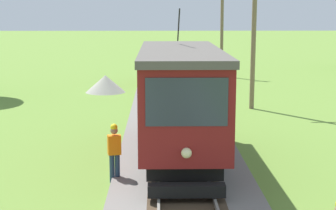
{
  "coord_description": "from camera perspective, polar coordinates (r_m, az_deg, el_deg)",
  "views": [
    {
      "loc": [
        -0.7,
        1.58,
        5.08
      ],
      "look_at": [
        -0.39,
        19.57,
        1.8
      ],
      "focal_mm": 56.19,
      "sensor_mm": 36.0,
      "label": 1
    }
  ],
  "objects": [
    {
      "name": "red_tram",
      "position": [
        17.31,
        1.35,
        0.74
      ],
      "size": [
        2.6,
        8.54,
        4.79
      ],
      "color": "maroon",
      "rests_on": "rail_right"
    },
    {
      "name": "second_worker",
      "position": [
        15.64,
        -5.84,
        -4.9
      ],
      "size": [
        0.43,
        0.32,
        1.78
      ],
      "rotation": [
        0.0,
        0.0,
        1.81
      ],
      "color": "navy",
      "rests_on": "ground"
    },
    {
      "name": "utility_pole_far",
      "position": [
        40.6,
        5.87,
        8.21
      ],
      "size": [
        1.4,
        0.52,
        7.04
      ],
      "color": "#7A664C",
      "rests_on": "ground"
    },
    {
      "name": "freight_car",
      "position": [
        35.85,
        0.12,
        4.69
      ],
      "size": [
        2.4,
        5.2,
        2.31
      ],
      "color": "maroon",
      "rests_on": "rail_right"
    },
    {
      "name": "gravel_pile",
      "position": [
        32.86,
        -6.8,
        2.31
      ],
      "size": [
        2.47,
        2.47,
        1.07
      ],
      "primitive_type": "cone",
      "color": "#9E998E",
      "rests_on": "ground"
    },
    {
      "name": "utility_pole_mid",
      "position": [
        27.18,
        9.3,
        8.11
      ],
      "size": [
        1.4,
        0.33,
        7.99
      ],
      "color": "#7A664C",
      "rests_on": "ground"
    }
  ]
}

